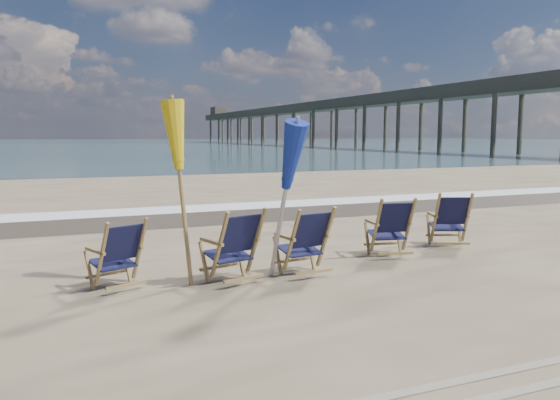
% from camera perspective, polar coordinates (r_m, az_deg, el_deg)
% --- Properties ---
extents(ocean, '(400.00, 400.00, 0.00)m').
position_cam_1_polar(ocean, '(133.40, -21.14, 5.55)').
color(ocean, '#3D5D65').
rests_on(ocean, ground).
extents(surf_foam, '(200.00, 1.40, 0.01)m').
position_cam_1_polar(surf_foam, '(14.12, -9.46, -0.90)').
color(surf_foam, silver).
rests_on(surf_foam, ground).
extents(wet_sand_strip, '(200.00, 2.60, 0.00)m').
position_cam_1_polar(wet_sand_strip, '(12.68, -7.94, -1.75)').
color(wet_sand_strip, '#42362A').
rests_on(wet_sand_strip, ground).
extents(beach_chair_0, '(0.76, 0.80, 0.89)m').
position_cam_1_polar(beach_chair_0, '(6.98, -14.43, -5.25)').
color(beach_chair_0, '#121334').
rests_on(beach_chair_0, ground).
extents(beach_chair_1, '(0.78, 0.84, 0.97)m').
position_cam_1_polar(beach_chair_1, '(7.02, -2.51, -4.60)').
color(beach_chair_1, '#121334').
rests_on(beach_chair_1, ground).
extents(beach_chair_2, '(0.69, 0.75, 0.95)m').
position_cam_1_polar(beach_chair_2, '(7.36, 4.82, -4.19)').
color(beach_chair_2, '#121334').
rests_on(beach_chair_2, ground).
extents(beach_chair_3, '(0.72, 0.78, 0.95)m').
position_cam_1_polar(beach_chair_3, '(8.59, 13.34, -2.77)').
color(beach_chair_3, '#121334').
rests_on(beach_chair_3, ground).
extents(beach_chair_4, '(0.81, 0.86, 0.95)m').
position_cam_1_polar(beach_chair_4, '(9.58, 18.98, -1.97)').
color(beach_chair_4, '#121334').
rests_on(beach_chair_4, ground).
extents(umbrella_yellow, '(0.30, 0.30, 2.28)m').
position_cam_1_polar(umbrella_yellow, '(6.84, -10.27, 5.67)').
color(umbrella_yellow, olive).
rests_on(umbrella_yellow, ground).
extents(umbrella_blue, '(0.30, 0.30, 2.14)m').
position_cam_1_polar(umbrella_blue, '(6.80, 0.21, 4.61)').
color(umbrella_blue, '#A5A5AD').
rests_on(umbrella_blue, ground).
extents(fishing_pier, '(4.40, 140.00, 9.30)m').
position_cam_1_polar(fishing_pier, '(89.41, 5.07, 8.57)').
color(fishing_pier, '#4C4337').
rests_on(fishing_pier, ground).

